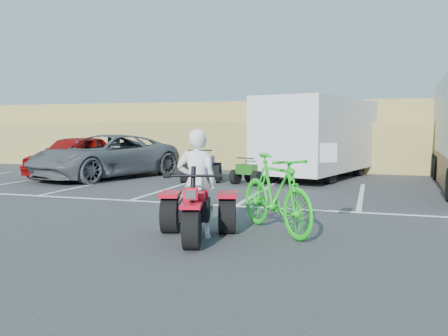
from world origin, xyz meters
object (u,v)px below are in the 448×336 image
(green_dirt_bike, at_px, (275,193))
(grey_pickup, at_px, (105,156))
(red_trike_atv, at_px, (196,240))
(quad_atv_green, at_px, (253,184))
(cargo_trailer, at_px, (319,136))
(quad_atv_blue, at_px, (202,181))
(red_car, at_px, (75,155))
(rider, at_px, (197,184))

(green_dirt_bike, bearing_deg, grey_pickup, 96.15)
(red_trike_atv, bearing_deg, quad_atv_green, 82.07)
(cargo_trailer, bearing_deg, quad_atv_blue, -133.80)
(red_trike_atv, distance_m, red_car, 11.34)
(red_trike_atv, distance_m, rider, 0.90)
(red_trike_atv, relative_size, cargo_trailer, 0.27)
(rider, distance_m, green_dirt_bike, 1.39)
(quad_atv_blue, bearing_deg, cargo_trailer, 15.39)
(quad_atv_green, bearing_deg, green_dirt_bike, -55.10)
(red_trike_atv, relative_size, red_car, 0.39)
(green_dirt_bike, bearing_deg, red_trike_atv, 178.10)
(green_dirt_bike, xyz_separation_m, grey_pickup, (-7.43, 6.76, 0.09))
(red_car, bearing_deg, rider, -46.58)
(rider, relative_size, quad_atv_green, 1.34)
(rider, bearing_deg, cargo_trailer, -110.13)
(grey_pickup, bearing_deg, quad_atv_green, 17.96)
(grey_pickup, bearing_deg, red_car, -177.82)
(rider, distance_m, quad_atv_green, 7.57)
(rider, xyz_separation_m, quad_atv_blue, (-2.71, 7.66, -0.89))
(green_dirt_bike, distance_m, cargo_trailer, 9.03)
(grey_pickup, relative_size, quad_atv_green, 4.16)
(quad_atv_green, bearing_deg, red_trike_atv, -65.02)
(quad_atv_blue, distance_m, quad_atv_green, 1.83)
(red_car, bearing_deg, cargo_trailer, 10.44)
(green_dirt_bike, xyz_separation_m, cargo_trailer, (-0.24, 8.99, 0.82))
(red_car, distance_m, quad_atv_green, 7.01)
(green_dirt_bike, relative_size, cargo_trailer, 0.35)
(red_trike_atv, bearing_deg, cargo_trailer, 70.17)
(quad_atv_green, bearing_deg, red_car, -166.25)
(red_trike_atv, bearing_deg, quad_atv_blue, 94.51)
(red_trike_atv, xyz_separation_m, red_car, (-7.88, 8.13, 0.75))
(cargo_trailer, bearing_deg, rider, -79.28)
(green_dirt_bike, relative_size, quad_atv_green, 1.69)
(grey_pickup, height_order, cargo_trailer, cargo_trailer)
(cargo_trailer, xyz_separation_m, quad_atv_green, (-1.79, -2.30, -1.50))
(grey_pickup, bearing_deg, cargo_trailer, 35.92)
(red_trike_atv, height_order, rider, rider)
(green_dirt_bike, bearing_deg, rider, 172.41)
(quad_atv_blue, bearing_deg, green_dirt_bike, -75.65)
(rider, xyz_separation_m, green_dirt_bike, (1.14, 0.77, -0.22))
(grey_pickup, xyz_separation_m, quad_atv_blue, (3.58, 0.13, -0.77))
(cargo_trailer, distance_m, quad_atv_green, 3.27)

